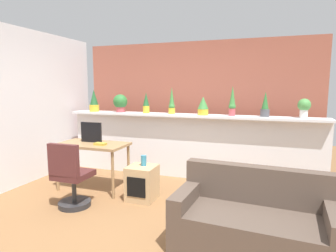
# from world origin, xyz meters

# --- Properties ---
(ground_plane) EXTENTS (12.00, 12.00, 0.00)m
(ground_plane) POSITION_xyz_m (0.00, 0.00, 0.00)
(ground_plane) COLOR brown
(divider_wall) EXTENTS (4.59, 0.16, 1.11)m
(divider_wall) POSITION_xyz_m (0.00, 2.00, 0.56)
(divider_wall) COLOR silver
(divider_wall) RESTS_ON ground
(plant_shelf) EXTENTS (4.59, 0.38, 0.04)m
(plant_shelf) POSITION_xyz_m (0.00, 1.96, 1.13)
(plant_shelf) COLOR silver
(plant_shelf) RESTS_ON divider_wall
(brick_wall_behind) EXTENTS (4.59, 0.10, 2.50)m
(brick_wall_behind) POSITION_xyz_m (0.00, 2.60, 1.25)
(brick_wall_behind) COLOR #9E5442
(brick_wall_behind) RESTS_ON ground
(side_wall_left) EXTENTS (0.12, 4.40, 2.60)m
(side_wall_left) POSITION_xyz_m (-2.54, 0.40, 1.30)
(side_wall_left) COLOR silver
(side_wall_left) RESTS_ON ground
(potted_plant_0) EXTENTS (0.19, 0.19, 0.43)m
(potted_plant_0) POSITION_xyz_m (-1.88, 1.92, 1.35)
(potted_plant_0) COLOR gold
(potted_plant_0) RESTS_ON plant_shelf
(potted_plant_1) EXTENTS (0.27, 0.27, 0.34)m
(potted_plant_1) POSITION_xyz_m (-1.32, 1.96, 1.34)
(potted_plant_1) COLOR #B7474C
(potted_plant_1) RESTS_ON plant_shelf
(potted_plant_2) EXTENTS (0.12, 0.12, 0.38)m
(potted_plant_2) POSITION_xyz_m (-0.78, 1.94, 1.34)
(potted_plant_2) COLOR gold
(potted_plant_2) RESTS_ON plant_shelf
(potted_plant_3) EXTENTS (0.12, 0.12, 0.48)m
(potted_plant_3) POSITION_xyz_m (-0.29, 1.96, 1.36)
(potted_plant_3) COLOR gold
(potted_plant_3) RESTS_ON plant_shelf
(potted_plant_4) EXTENTS (0.19, 0.19, 0.32)m
(potted_plant_4) POSITION_xyz_m (0.29, 1.92, 1.32)
(potted_plant_4) COLOR gold
(potted_plant_4) RESTS_ON plant_shelf
(potted_plant_5) EXTENTS (0.12, 0.12, 0.50)m
(potted_plant_5) POSITION_xyz_m (0.78, 1.97, 1.38)
(potted_plant_5) COLOR #B7474C
(potted_plant_5) RESTS_ON plant_shelf
(potted_plant_6) EXTENTS (0.15, 0.15, 0.41)m
(potted_plant_6) POSITION_xyz_m (1.30, 2.00, 1.33)
(potted_plant_6) COLOR #4C4C51
(potted_plant_6) RESTS_ON plant_shelf
(potted_plant_7) EXTENTS (0.20, 0.20, 0.30)m
(potted_plant_7) POSITION_xyz_m (1.88, 2.00, 1.33)
(potted_plant_7) COLOR silver
(potted_plant_7) RESTS_ON plant_shelf
(desk) EXTENTS (1.10, 0.60, 0.75)m
(desk) POSITION_xyz_m (-1.26, 0.90, 0.67)
(desk) COLOR #99754C
(desk) RESTS_ON ground
(tv_monitor) EXTENTS (0.36, 0.04, 0.32)m
(tv_monitor) POSITION_xyz_m (-1.32, 0.98, 0.91)
(tv_monitor) COLOR black
(tv_monitor) RESTS_ON desk
(office_chair) EXTENTS (0.44, 0.45, 0.91)m
(office_chair) POSITION_xyz_m (-1.12, 0.17, 0.39)
(office_chair) COLOR #262628
(office_chair) RESTS_ON ground
(side_cube_shelf) EXTENTS (0.40, 0.41, 0.50)m
(side_cube_shelf) POSITION_xyz_m (-0.34, 0.75, 0.25)
(side_cube_shelf) COLOR tan
(side_cube_shelf) RESTS_ON ground
(vase_on_shelf) EXTENTS (0.08, 0.08, 0.15)m
(vase_on_shelf) POSITION_xyz_m (-0.32, 0.79, 0.58)
(vase_on_shelf) COLOR teal
(vase_on_shelf) RESTS_ON side_cube_shelf
(book_on_desk) EXTENTS (0.18, 0.11, 0.04)m
(book_on_desk) POSITION_xyz_m (-1.06, 0.82, 0.77)
(book_on_desk) COLOR gold
(book_on_desk) RESTS_ON desk
(couch) EXTENTS (1.61, 0.86, 0.80)m
(couch) POSITION_xyz_m (1.26, -0.05, 0.28)
(couch) COLOR brown
(couch) RESTS_ON ground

